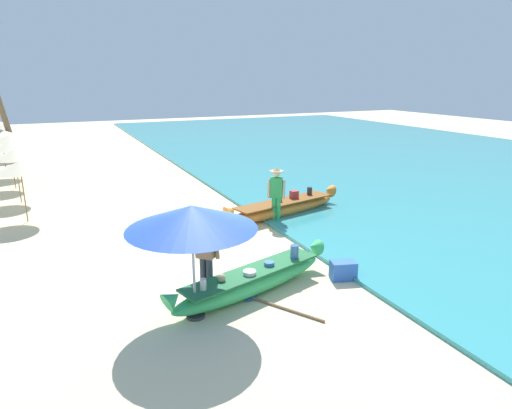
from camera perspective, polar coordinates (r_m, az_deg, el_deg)
name	(u,v)px	position (r m, az deg, el deg)	size (l,w,h in m)	color
ground_plane	(216,278)	(10.23, -5.13, -9.41)	(80.00, 80.00, 0.00)	beige
sea	(431,164)	(24.79, 21.55, 4.86)	(24.00, 56.00, 0.10)	teal
boat_green_foreground	(253,281)	(9.43, -0.41, -9.73)	(4.16, 1.73, 0.81)	#38B760
boat_orange_midground	(284,207)	(14.55, 3.62, -0.36)	(4.58, 1.66, 0.79)	orange
person_vendor_hatted	(276,191)	(13.71, 2.63, 1.79)	(0.57, 0.47, 1.75)	green
person_tourist_customer	(206,253)	(9.14, -6.46, -6.15)	(0.54, 0.52, 1.67)	#333842
patio_umbrella_large	(191,218)	(7.97, -8.27, -1.67)	(2.37, 2.37, 2.21)	#B7B7BC
parasol_row_0	(20,167)	(15.39, -28.02, 4.30)	(1.60, 1.60, 1.91)	#8E6B47
parasol_row_1	(14,154)	(17.95, -28.57, 5.65)	(1.60, 1.60, 1.91)	#8E6B47
parasol_row_2	(9,146)	(20.35, -29.06, 6.60)	(1.60, 1.60, 1.91)	#8E6B47
parasol_row_3	(9,138)	(22.80, -29.07, 7.41)	(1.60, 1.60, 1.91)	#8E6B47
parasol_row_4	(0,133)	(25.40, -29.94, 7.98)	(1.60, 1.60, 1.91)	#8E6B47
parasol_row_5	(4,128)	(27.76, -29.54, 8.55)	(1.60, 1.60, 1.91)	#8E6B47
parasol_row_6	(0,124)	(30.10, -30.02, 8.91)	(1.60, 1.60, 1.91)	#8E6B47
cooler_box	(343,270)	(10.26, 11.11, -8.26)	(0.55, 0.36, 0.42)	blue
paddle	(274,305)	(9.05, 2.27, -12.72)	(1.08, 1.62, 0.05)	#8E6B47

